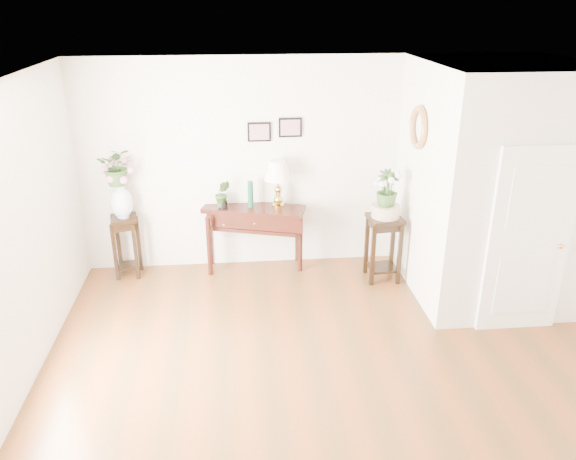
{
  "coord_description": "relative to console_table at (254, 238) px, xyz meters",
  "views": [
    {
      "loc": [
        -0.97,
        -4.39,
        3.47
      ],
      "look_at": [
        -0.42,
        1.3,
        1.07
      ],
      "focal_mm": 35.0,
      "sensor_mm": 36.0,
      "label": 1
    }
  ],
  "objects": [
    {
      "name": "floor",
      "position": [
        0.75,
        -2.57,
        -0.44
      ],
      "size": [
        6.0,
        5.5,
        0.02
      ],
      "primitive_type": "cube",
      "color": "brown",
      "rests_on": "ground"
    },
    {
      "name": "ceiling",
      "position": [
        0.75,
        -2.57,
        2.36
      ],
      "size": [
        6.0,
        5.5,
        0.02
      ],
      "primitive_type": "cube",
      "color": "white",
      "rests_on": "ground"
    },
    {
      "name": "wall_back",
      "position": [
        0.75,
        0.18,
        0.96
      ],
      "size": [
        6.0,
        0.02,
        2.8
      ],
      "primitive_type": "cube",
      "color": "white",
      "rests_on": "ground"
    },
    {
      "name": "partition",
      "position": [
        2.85,
        -0.79,
        0.96
      ],
      "size": [
        1.8,
        1.95,
        2.8
      ],
      "primitive_type": "cube",
      "color": "white",
      "rests_on": "floor"
    },
    {
      "name": "door",
      "position": [
        2.85,
        -1.79,
        0.61
      ],
      "size": [
        0.9,
        0.05,
        2.1
      ],
      "primitive_type": "cube",
      "color": "white",
      "rests_on": "floor"
    },
    {
      "name": "art_print_left",
      "position": [
        0.1,
        0.16,
        1.41
      ],
      "size": [
        0.3,
        0.02,
        0.25
      ],
      "primitive_type": "cube",
      "color": "black",
      "rests_on": "wall_back"
    },
    {
      "name": "art_print_right",
      "position": [
        0.5,
        0.16,
        1.46
      ],
      "size": [
        0.3,
        0.02,
        0.25
      ],
      "primitive_type": "cube",
      "color": "black",
      "rests_on": "wall_back"
    },
    {
      "name": "wall_ornament",
      "position": [
        1.91,
        -0.67,
        1.61
      ],
      "size": [
        0.07,
        0.51,
        0.51
      ],
      "primitive_type": "torus",
      "rotation": [
        0.0,
        1.57,
        0.0
      ],
      "color": "#B07A47",
      "rests_on": "partition"
    },
    {
      "name": "console_table",
      "position": [
        0.0,
        0.0,
        0.0
      ],
      "size": [
        1.4,
        0.81,
        0.89
      ],
      "primitive_type": "cube",
      "rotation": [
        0.0,
        0.0,
        -0.29
      ],
      "color": "#34120C",
      "rests_on": "floor"
    },
    {
      "name": "table_lamp",
      "position": [
        0.33,
        0.0,
        0.79
      ],
      "size": [
        0.46,
        0.46,
        0.63
      ],
      "primitive_type": "cube",
      "rotation": [
        0.0,
        0.0,
        0.34
      ],
      "color": "gold",
      "rests_on": "console_table"
    },
    {
      "name": "green_vase",
      "position": [
        -0.04,
        0.0,
        0.61
      ],
      "size": [
        0.07,
        0.07,
        0.36
      ],
      "primitive_type": "cylinder",
      "rotation": [
        0.0,
        0.0,
        -0.0
      ],
      "color": "#14442A",
      "rests_on": "console_table"
    },
    {
      "name": "potted_plant",
      "position": [
        -0.4,
        0.0,
        0.63
      ],
      "size": [
        0.2,
        0.17,
        0.36
      ],
      "primitive_type": "imported",
      "rotation": [
        0.0,
        0.0,
        -0.02
      ],
      "color": "#2C4D1F",
      "rests_on": "console_table"
    },
    {
      "name": "plant_stand_a",
      "position": [
        -1.68,
        -0.06,
        -0.03
      ],
      "size": [
        0.38,
        0.38,
        0.83
      ],
      "primitive_type": "cube",
      "rotation": [
        0.0,
        0.0,
        0.2
      ],
      "color": "black",
      "rests_on": "floor"
    },
    {
      "name": "porcelain_vase",
      "position": [
        -1.68,
        -0.06,
        0.61
      ],
      "size": [
        0.28,
        0.28,
        0.48
      ],
      "primitive_type": null,
      "rotation": [
        0.0,
        0.0,
        -0.0
      ],
      "color": "white",
      "rests_on": "plant_stand_a"
    },
    {
      "name": "lily_arrangement",
      "position": [
        -1.68,
        -0.06,
        1.03
      ],
      "size": [
        0.45,
        0.4,
        0.49
      ],
      "primitive_type": "imported",
      "rotation": [
        0.0,
        0.0,
        0.03
      ],
      "color": "#2C4D1F",
      "rests_on": "porcelain_vase"
    },
    {
      "name": "plant_stand_b",
      "position": [
        1.65,
        -0.48,
        -0.01
      ],
      "size": [
        0.45,
        0.45,
        0.87
      ],
      "primitive_type": "cube",
      "rotation": [
        0.0,
        0.0,
        0.09
      ],
      "color": "black",
      "rests_on": "floor"
    },
    {
      "name": "ceramic_bowl",
      "position": [
        1.65,
        -0.48,
        0.51
      ],
      "size": [
        0.37,
        0.37,
        0.16
      ],
      "primitive_type": "cylinder",
      "rotation": [
        0.0,
        0.0,
        0.05
      ],
      "color": "beige",
      "rests_on": "plant_stand_b"
    },
    {
      "name": "narcissus",
      "position": [
        1.65,
        -0.48,
        0.79
      ],
      "size": [
        0.31,
        0.31,
        0.49
      ],
      "primitive_type": "imported",
      "rotation": [
        0.0,
        0.0,
        0.13
      ],
      "color": "#2C4D1F",
      "rests_on": "ceramic_bowl"
    }
  ]
}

